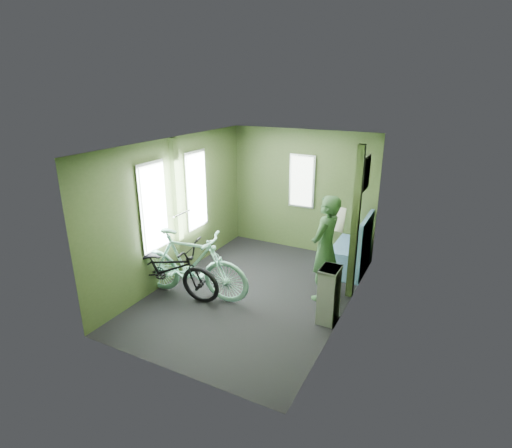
{
  "coord_description": "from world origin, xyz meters",
  "views": [
    {
      "loc": [
        2.54,
        -4.86,
        3.08
      ],
      "look_at": [
        0.0,
        0.1,
        1.1
      ],
      "focal_mm": 28.0,
      "sensor_mm": 36.0,
      "label": 1
    }
  ],
  "objects": [
    {
      "name": "waste_box",
      "position": [
        1.26,
        -0.22,
        0.4
      ],
      "size": [
        0.23,
        0.33,
        0.79
      ],
      "primitive_type": "cube",
      "color": "gray",
      "rests_on": "ground"
    },
    {
      "name": "passenger",
      "position": [
        1.0,
        0.37,
        0.8
      ],
      "size": [
        0.48,
        0.68,
        1.6
      ],
      "rotation": [
        0.0,
        0.0,
        -1.75
      ],
      "color": "#294B2A",
      "rests_on": "ground"
    },
    {
      "name": "bench_seat",
      "position": [
        1.15,
        1.45,
        0.3
      ],
      "size": [
        0.55,
        0.97,
        1.01
      ],
      "rotation": [
        0.0,
        0.0,
        0.02
      ],
      "color": "#314D67",
      "rests_on": "ground"
    },
    {
      "name": "room",
      "position": [
        -0.04,
        0.04,
        1.44
      ],
      "size": [
        4.0,
        4.02,
        2.31
      ],
      "color": "black",
      "rests_on": "ground"
    },
    {
      "name": "bicycle_black",
      "position": [
        -1.12,
        -0.67,
        0.0
      ],
      "size": [
        1.82,
        0.87,
        0.99
      ],
      "primitive_type": "imported",
      "rotation": [
        0.0,
        -0.11,
        1.66
      ],
      "color": "black",
      "rests_on": "ground"
    },
    {
      "name": "bicycle_mint",
      "position": [
        -0.76,
        -0.55,
        0.0
      ],
      "size": [
        1.9,
        0.87,
        1.16
      ],
      "primitive_type": "imported",
      "rotation": [
        0.0,
        -0.13,
        1.69
      ],
      "color": "#91E4C9",
      "rests_on": "ground"
    }
  ]
}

